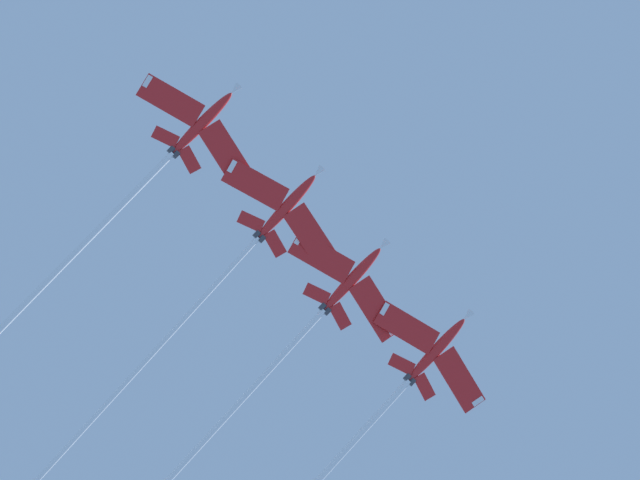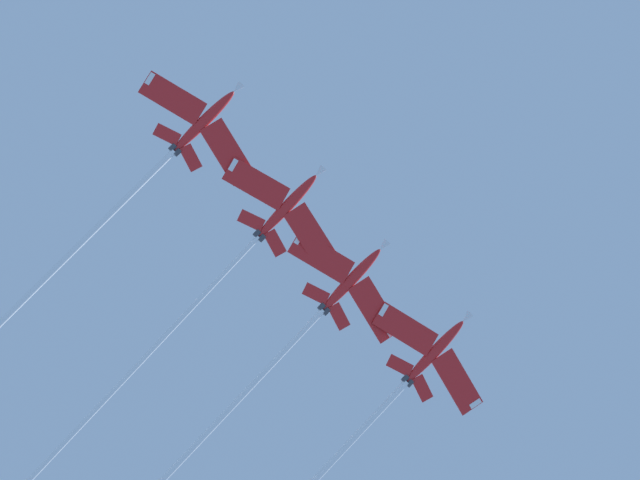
% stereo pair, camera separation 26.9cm
% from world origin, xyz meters
% --- Properties ---
extents(jet_far_left, '(20.10, 57.54, 16.95)m').
position_xyz_m(jet_far_left, '(5.03, 1.28, 161.95)').
color(jet_far_left, red).
extents(jet_inner_left, '(20.07, 51.52, 15.43)m').
position_xyz_m(jet_inner_left, '(-10.55, 0.33, 163.14)').
color(jet_inner_left, red).
extents(jet_centre, '(20.03, 56.80, 15.31)m').
position_xyz_m(jet_centre, '(-24.15, 0.45, 163.73)').
color(jet_centre, red).
extents(jet_inner_right, '(20.07, 60.26, 17.15)m').
position_xyz_m(jet_inner_right, '(-40.39, 5.51, 163.21)').
color(jet_inner_right, red).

